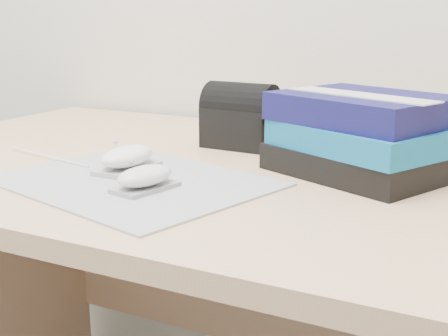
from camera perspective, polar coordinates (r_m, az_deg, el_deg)
The scene contains 7 objects.
desk at distance 1.13m, azimuth 7.48°, elevation -11.44°, with size 1.60×0.80×0.73m.
mousepad at distance 0.95m, azimuth -8.36°, elevation -1.20°, with size 0.39×0.30×0.00m, color gray.
mouse_rear at distance 1.00m, azimuth -8.83°, elevation 0.89°, with size 0.06×0.11×0.05m.
mouse_front at distance 0.89m, azimuth -7.23°, elevation -0.91°, with size 0.07×0.10×0.04m.
usb_cable at distance 1.13m, azimuth -15.85°, elevation 1.03°, with size 0.00×0.00×0.23m, color white.
book_stack at distance 1.00m, azimuth 12.65°, elevation 2.96°, with size 0.32×0.29×0.13m.
pouch at distance 1.18m, azimuth 1.57°, elevation 4.78°, with size 0.13×0.10×0.12m.
Camera 1 is at (0.34, 0.68, 0.98)m, focal length 50.00 mm.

